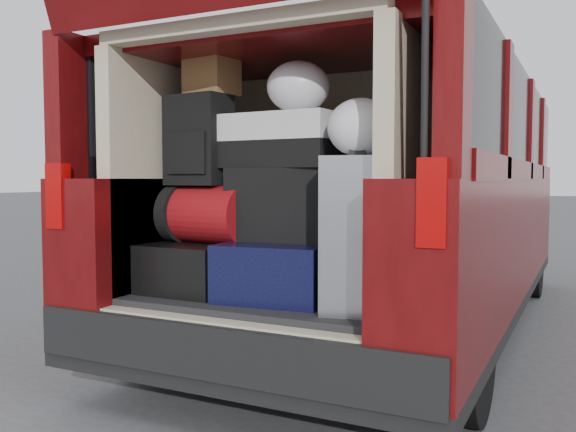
% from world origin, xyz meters
% --- Properties ---
extents(ground, '(80.00, 80.00, 0.00)m').
position_xyz_m(ground, '(0.00, 0.00, 0.00)').
color(ground, '#3C3C3F').
rests_on(ground, ground).
extents(minivan, '(1.90, 5.35, 2.77)m').
position_xyz_m(minivan, '(0.00, 1.86, 0.91)').
color(minivan, black).
rests_on(minivan, ground).
extents(load_floor, '(1.24, 1.05, 0.55)m').
position_xyz_m(load_floor, '(0.00, 0.28, 0.28)').
color(load_floor, black).
rests_on(load_floor, ground).
extents(black_hardshell, '(0.44, 0.59, 0.23)m').
position_xyz_m(black_hardshell, '(-0.39, 0.15, 0.67)').
color(black_hardshell, black).
rests_on(black_hardshell, load_floor).
extents(navy_hardshell, '(0.54, 0.64, 0.26)m').
position_xyz_m(navy_hardshell, '(0.06, 0.16, 0.68)').
color(navy_hardshell, black).
rests_on(navy_hardshell, load_floor).
extents(silver_roller, '(0.34, 0.47, 0.64)m').
position_xyz_m(silver_roller, '(0.46, 0.06, 0.87)').
color(silver_roller, silver).
rests_on(silver_roller, load_floor).
extents(red_duffel, '(0.46, 0.33, 0.28)m').
position_xyz_m(red_duffel, '(-0.34, 0.13, 0.93)').
color(red_duffel, maroon).
rests_on(red_duffel, black_hardshell).
extents(black_soft_case, '(0.49, 0.32, 0.34)m').
position_xyz_m(black_soft_case, '(0.03, 0.19, 0.98)').
color(black_soft_case, black).
rests_on(black_soft_case, navy_hardshell).
extents(backpack, '(0.33, 0.22, 0.44)m').
position_xyz_m(backpack, '(-0.40, 0.14, 1.29)').
color(backpack, black).
rests_on(backpack, red_duffel).
extents(twotone_duffel, '(0.58, 0.33, 0.25)m').
position_xyz_m(twotone_duffel, '(0.01, 0.20, 1.28)').
color(twotone_duffel, silver).
rests_on(twotone_duffel, black_soft_case).
extents(grocery_sack_lower, '(0.25, 0.21, 0.21)m').
position_xyz_m(grocery_sack_lower, '(-0.36, 0.18, 1.61)').
color(grocery_sack_lower, brown).
rests_on(grocery_sack_lower, backpack).
extents(plastic_bag_center, '(0.33, 0.32, 0.23)m').
position_xyz_m(plastic_bag_center, '(0.11, 0.19, 1.52)').
color(plastic_bag_center, white).
rests_on(plastic_bag_center, twotone_duffel).
extents(plastic_bag_right, '(0.30, 0.29, 0.24)m').
position_xyz_m(plastic_bag_right, '(0.47, 0.04, 1.31)').
color(plastic_bag_right, white).
rests_on(plastic_bag_right, silver_roller).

